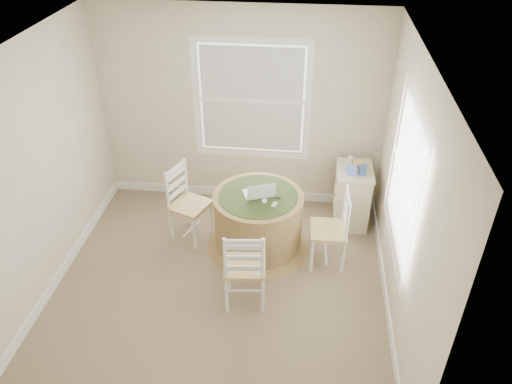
# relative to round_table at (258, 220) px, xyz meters

# --- Properties ---
(room) EXTENTS (3.64, 3.64, 2.64)m
(room) POSITION_rel_round_table_xyz_m (-0.18, -0.58, 0.89)
(room) COLOR #7E6D50
(room) RESTS_ON ground
(round_table) EXTENTS (1.22, 1.22, 0.75)m
(round_table) POSITION_rel_round_table_xyz_m (0.00, 0.00, 0.00)
(round_table) COLOR olive
(round_table) RESTS_ON ground
(chair_left) EXTENTS (0.53, 0.54, 0.95)m
(chair_left) POSITION_rel_round_table_xyz_m (-0.83, 0.11, 0.07)
(chair_left) COLOR white
(chair_left) RESTS_ON ground
(chair_near) EXTENTS (0.46, 0.44, 0.95)m
(chair_near) POSITION_rel_round_table_xyz_m (-0.04, -0.88, 0.07)
(chair_near) COLOR white
(chair_near) RESTS_ON ground
(chair_right) EXTENTS (0.42, 0.43, 0.95)m
(chair_right) POSITION_rel_round_table_xyz_m (0.81, -0.19, 0.07)
(chair_right) COLOR white
(chair_right) RESTS_ON ground
(laptop) EXTENTS (0.41, 0.38, 0.23)m
(laptop) POSITION_rel_round_table_xyz_m (0.01, 0.01, 0.37)
(laptop) COLOR white
(laptop) RESTS_ON round_table
(mouse) EXTENTS (0.08, 0.11, 0.03)m
(mouse) POSITION_rel_round_table_xyz_m (0.08, -0.10, 0.35)
(mouse) COLOR white
(mouse) RESTS_ON round_table
(phone) EXTENTS (0.06, 0.10, 0.02)m
(phone) POSITION_rel_round_table_xyz_m (0.19, -0.16, 0.34)
(phone) COLOR #B7BABF
(phone) RESTS_ON round_table
(keys) EXTENTS (0.07, 0.06, 0.02)m
(keys) POSITION_rel_round_table_xyz_m (0.22, -0.01, 0.34)
(keys) COLOR black
(keys) RESTS_ON round_table
(corner_chest) EXTENTS (0.44, 0.59, 0.78)m
(corner_chest) POSITION_rel_round_table_xyz_m (1.12, 0.65, -0.02)
(corner_chest) COLOR beige
(corner_chest) RESTS_ON ground
(tissue_box) EXTENTS (0.12, 0.12, 0.10)m
(tissue_box) POSITION_rel_round_table_xyz_m (1.06, 0.55, 0.42)
(tissue_box) COLOR #607EDC
(tissue_box) RESTS_ON corner_chest
(box_yellow) EXTENTS (0.15, 0.10, 0.06)m
(box_yellow) POSITION_rel_round_table_xyz_m (1.17, 0.71, 0.40)
(box_yellow) COLOR gold
(box_yellow) RESTS_ON corner_chest
(box_blue) EXTENTS (0.08, 0.08, 0.12)m
(box_blue) POSITION_rel_round_table_xyz_m (1.19, 0.55, 0.43)
(box_blue) COLOR #335199
(box_blue) RESTS_ON corner_chest
(cup_cream) EXTENTS (0.07, 0.07, 0.09)m
(cup_cream) POSITION_rel_round_table_xyz_m (1.06, 0.80, 0.42)
(cup_cream) COLOR beige
(cup_cream) RESTS_ON corner_chest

